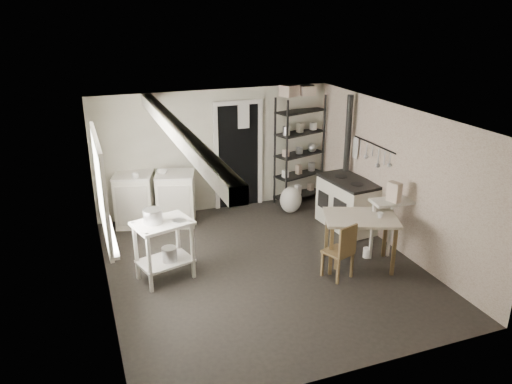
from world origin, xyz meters
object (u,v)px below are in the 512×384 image
object	(u,v)px
shelf_rack	(299,155)
stockpot	(153,219)
work_table	(359,242)
flour_sack	(291,201)
chair	(338,246)
stove	(347,204)
prep_table	(165,253)
base_cabinets	(156,200)

from	to	relation	value
shelf_rack	stockpot	bearing A→B (deg)	-164.09
work_table	flour_sack	distance (m)	2.25
stockpot	chair	distance (m)	2.65
stockpot	work_table	xyz separation A→B (m)	(2.94, -0.65, -0.56)
stove	work_table	size ratio (longest dim) A/B	1.07
stockpot	shelf_rack	xyz separation A→B (m)	(3.22, 2.11, 0.01)
stove	chair	bearing A→B (deg)	-130.26
prep_table	flour_sack	bearing A→B (deg)	30.92
stove	flour_sack	world-z (taller)	stove
stockpot	flour_sack	xyz separation A→B (m)	(2.83, 1.59, -0.70)
stove	base_cabinets	bearing A→B (deg)	151.33
shelf_rack	chair	xyz separation A→B (m)	(-0.75, -2.96, -0.46)
work_table	chair	world-z (taller)	chair
work_table	base_cabinets	bearing A→B (deg)	134.78
base_cabinets	shelf_rack	xyz separation A→B (m)	(2.88, 0.15, 0.49)
shelf_rack	flour_sack	distance (m)	0.96
prep_table	stove	distance (m)	3.43
stockpot	flour_sack	bearing A→B (deg)	29.40
work_table	flour_sack	xyz separation A→B (m)	(-0.11, 2.24, -0.14)
shelf_rack	prep_table	bearing A→B (deg)	-162.73
work_table	chair	distance (m)	0.52
stove	shelf_rack	bearing A→B (deg)	94.35
stockpot	work_table	size ratio (longest dim) A/B	0.27
stove	chair	xyz separation A→B (m)	(-1.02, -1.49, 0.04)
prep_table	chair	bearing A→B (deg)	-19.33
shelf_rack	stove	size ratio (longest dim) A/B	1.88
prep_table	shelf_rack	size ratio (longest dim) A/B	0.42
stove	prep_table	bearing A→B (deg)	-174.64
prep_table	base_cabinets	distance (m)	2.00
chair	flour_sack	distance (m)	2.48
flour_sack	chair	bearing A→B (deg)	-98.42
prep_table	base_cabinets	xyz separation A→B (m)	(0.22, 1.99, 0.06)
flour_sack	stove	bearing A→B (deg)	-55.38
stove	work_table	bearing A→B (deg)	-118.90
shelf_rack	chair	world-z (taller)	shelf_rack
prep_table	stove	world-z (taller)	stove
stove	flour_sack	bearing A→B (deg)	118.77
stockpot	shelf_rack	size ratio (longest dim) A/B	0.14
prep_table	flour_sack	size ratio (longest dim) A/B	1.74
flour_sack	work_table	bearing A→B (deg)	-87.22
base_cabinets	chair	size ratio (longest dim) A/B	1.70
shelf_rack	work_table	xyz separation A→B (m)	(-0.28, -2.76, -0.57)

